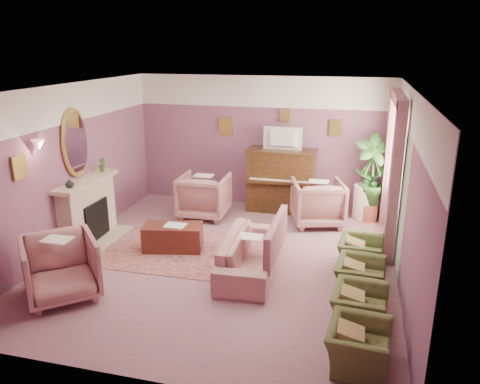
% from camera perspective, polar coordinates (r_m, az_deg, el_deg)
% --- Properties ---
extents(floor, '(5.50, 6.00, 0.01)m').
position_cam_1_polar(floor, '(7.84, -2.01, -8.29)').
color(floor, '#956570').
rests_on(floor, ground).
extents(ceiling, '(5.50, 6.00, 0.01)m').
position_cam_1_polar(ceiling, '(7.08, -2.26, 12.55)').
color(ceiling, white).
rests_on(ceiling, wall_back).
extents(wall_back, '(5.50, 0.02, 2.80)m').
position_cam_1_polar(wall_back, '(10.17, 2.67, 6.10)').
color(wall_back, '#69456C').
rests_on(wall_back, floor).
extents(wall_front, '(5.50, 0.02, 2.80)m').
position_cam_1_polar(wall_front, '(4.72, -12.57, -8.17)').
color(wall_front, '#69456C').
rests_on(wall_front, floor).
extents(wall_left, '(0.02, 6.00, 2.80)m').
position_cam_1_polar(wall_left, '(8.51, -20.20, 2.76)').
color(wall_left, '#69456C').
rests_on(wall_left, floor).
extents(wall_right, '(0.02, 6.00, 2.80)m').
position_cam_1_polar(wall_right, '(7.10, 19.70, -0.01)').
color(wall_right, '#69456C').
rests_on(wall_right, floor).
extents(picture_rail_band, '(5.50, 0.01, 0.65)m').
position_cam_1_polar(picture_rail_band, '(10.00, 2.75, 12.13)').
color(picture_rail_band, white).
rests_on(picture_rail_band, wall_back).
extents(stripe_panel, '(0.01, 3.00, 2.15)m').
position_cam_1_polar(stripe_panel, '(8.43, 18.68, 0.48)').
color(stripe_panel, '#ACBDA3').
rests_on(stripe_panel, wall_right).
extents(fireplace_surround, '(0.30, 1.40, 1.10)m').
position_cam_1_polar(fireplace_surround, '(8.83, -18.05, -2.30)').
color(fireplace_surround, beige).
rests_on(fireplace_surround, floor).
extents(fireplace_inset, '(0.18, 0.72, 0.68)m').
position_cam_1_polar(fireplace_inset, '(8.82, -17.41, -3.28)').
color(fireplace_inset, black).
rests_on(fireplace_inset, floor).
extents(fire_ember, '(0.06, 0.54, 0.10)m').
position_cam_1_polar(fire_ember, '(8.87, -17.08, -4.39)').
color(fire_ember, red).
rests_on(fire_ember, floor).
extents(mantel_shelf, '(0.40, 1.55, 0.07)m').
position_cam_1_polar(mantel_shelf, '(8.64, -18.23, 1.24)').
color(mantel_shelf, beige).
rests_on(mantel_shelf, fireplace_surround).
extents(hearth, '(0.55, 1.50, 0.02)m').
position_cam_1_polar(hearth, '(8.91, -16.63, -5.68)').
color(hearth, beige).
rests_on(hearth, floor).
extents(mirror_frame, '(0.04, 0.72, 1.20)m').
position_cam_1_polar(mirror_frame, '(8.56, -19.46, 5.67)').
color(mirror_frame, '#D3BB50').
rests_on(mirror_frame, wall_left).
extents(mirror_glass, '(0.01, 0.60, 1.06)m').
position_cam_1_polar(mirror_glass, '(8.55, -19.32, 5.67)').
color(mirror_glass, silver).
rests_on(mirror_glass, wall_left).
extents(sconce_shade, '(0.20, 0.20, 0.16)m').
position_cam_1_polar(sconce_shade, '(7.65, -23.38, 5.29)').
color(sconce_shade, '#F49D83').
rests_on(sconce_shade, wall_left).
extents(piano, '(1.40, 0.60, 1.30)m').
position_cam_1_polar(piano, '(9.96, 5.05, 1.35)').
color(piano, '#3E2611').
rests_on(piano, floor).
extents(piano_keyshelf, '(1.30, 0.12, 0.06)m').
position_cam_1_polar(piano_keyshelf, '(9.60, 4.72, 1.19)').
color(piano_keyshelf, '#3E2611').
rests_on(piano_keyshelf, piano).
extents(piano_keys, '(1.20, 0.08, 0.02)m').
position_cam_1_polar(piano_keys, '(9.59, 4.72, 1.42)').
color(piano_keys, white).
rests_on(piano_keys, piano).
extents(piano_top, '(1.45, 0.65, 0.04)m').
position_cam_1_polar(piano_top, '(9.79, 5.16, 5.06)').
color(piano_top, '#3E2611').
rests_on(piano_top, piano).
extents(television, '(0.80, 0.12, 0.48)m').
position_cam_1_polar(television, '(9.69, 5.15, 6.67)').
color(television, black).
rests_on(television, piano).
extents(print_back_left, '(0.30, 0.03, 0.38)m').
position_cam_1_polar(print_back_left, '(10.26, -1.77, 8.03)').
color(print_back_left, '#D3BB50').
rests_on(print_back_left, wall_back).
extents(print_back_right, '(0.26, 0.03, 0.34)m').
position_cam_1_polar(print_back_right, '(9.87, 11.58, 7.66)').
color(print_back_right, '#D3BB50').
rests_on(print_back_right, wall_back).
extents(print_back_mid, '(0.22, 0.03, 0.26)m').
position_cam_1_polar(print_back_mid, '(9.94, 5.53, 9.28)').
color(print_back_mid, '#D3BB50').
rests_on(print_back_mid, wall_back).
extents(print_left_wall, '(0.03, 0.28, 0.36)m').
position_cam_1_polar(print_left_wall, '(7.49, -25.28, 2.77)').
color(print_left_wall, '#D3BB50').
rests_on(print_left_wall, wall_left).
extents(window_blind, '(0.03, 1.40, 1.80)m').
position_cam_1_polar(window_blind, '(8.52, 18.75, 5.00)').
color(window_blind, beige).
rests_on(window_blind, wall_right).
extents(curtain_left, '(0.16, 0.34, 2.60)m').
position_cam_1_polar(curtain_left, '(7.71, 18.30, 0.72)').
color(curtain_left, '#955662').
rests_on(curtain_left, floor).
extents(curtain_right, '(0.16, 0.34, 2.60)m').
position_cam_1_polar(curtain_right, '(9.49, 17.69, 3.83)').
color(curtain_right, '#955662').
rests_on(curtain_right, floor).
extents(pelmet, '(0.16, 2.20, 0.16)m').
position_cam_1_polar(pelmet, '(8.38, 18.78, 10.78)').
color(pelmet, '#955662').
rests_on(pelmet, wall_right).
extents(mantel_plant, '(0.16, 0.16, 0.28)m').
position_cam_1_polar(mantel_plant, '(9.04, -16.45, 3.23)').
color(mantel_plant, '#356D29').
rests_on(mantel_plant, mantel_shelf).
extents(mantel_vase, '(0.16, 0.16, 0.16)m').
position_cam_1_polar(mantel_vase, '(8.21, -20.08, 1.02)').
color(mantel_vase, white).
rests_on(mantel_vase, mantel_shelf).
extents(area_rug, '(2.52, 1.83, 0.01)m').
position_cam_1_polar(area_rug, '(8.19, -7.33, -7.22)').
color(area_rug, '#995753').
rests_on(area_rug, floor).
extents(coffee_table, '(1.08, 0.70, 0.45)m').
position_cam_1_polar(coffee_table, '(8.21, -8.16, -5.49)').
color(coffee_table, '#512116').
rests_on(coffee_table, floor).
extents(table_paper, '(0.35, 0.28, 0.01)m').
position_cam_1_polar(table_paper, '(8.11, -7.90, -4.04)').
color(table_paper, silver).
rests_on(table_paper, coffee_table).
extents(sofa, '(0.67, 2.00, 0.81)m').
position_cam_1_polar(sofa, '(7.34, 1.30, -6.68)').
color(sofa, tan).
rests_on(sofa, floor).
extents(sofa_throw, '(0.10, 1.51, 0.55)m').
position_cam_1_polar(sofa_throw, '(7.19, 4.43, -5.55)').
color(sofa_throw, '#955662').
rests_on(sofa_throw, sofa).
extents(floral_armchair_left, '(0.95, 0.95, 0.99)m').
position_cam_1_polar(floral_armchair_left, '(9.61, -4.42, -0.20)').
color(floral_armchair_left, tan).
rests_on(floral_armchair_left, floor).
extents(floral_armchair_right, '(0.95, 0.95, 0.99)m').
position_cam_1_polar(floral_armchair_right, '(9.31, 9.46, -0.99)').
color(floral_armchair_right, tan).
rests_on(floral_armchair_right, floor).
extents(floral_armchair_front, '(0.95, 0.95, 0.99)m').
position_cam_1_polar(floral_armchair_front, '(7.02, -21.08, -8.31)').
color(floral_armchair_front, tan).
rests_on(floral_armchair_front, floor).
extents(olive_chair_a, '(0.54, 0.76, 0.66)m').
position_cam_1_polar(olive_chair_a, '(5.52, 14.28, -17.07)').
color(olive_chair_a, '#56632F').
rests_on(olive_chair_a, floor).
extents(olive_chair_b, '(0.54, 0.76, 0.66)m').
position_cam_1_polar(olive_chair_b, '(6.21, 14.38, -12.83)').
color(olive_chair_b, '#56632F').
rests_on(olive_chair_b, floor).
extents(olive_chair_c, '(0.54, 0.76, 0.66)m').
position_cam_1_polar(olive_chair_c, '(6.94, 14.45, -9.46)').
color(olive_chair_c, '#56632F').
rests_on(olive_chair_c, floor).
extents(olive_chair_d, '(0.54, 0.76, 0.66)m').
position_cam_1_polar(olive_chair_d, '(7.68, 14.51, -6.74)').
color(olive_chair_d, '#56632F').
rests_on(olive_chair_d, floor).
extents(side_table, '(0.52, 0.52, 0.70)m').
position_cam_1_polar(side_table, '(9.89, 15.12, -1.15)').
color(side_table, white).
rests_on(side_table, floor).
extents(side_plant_big, '(0.30, 0.30, 0.34)m').
position_cam_1_polar(side_plant_big, '(9.74, 15.36, 1.75)').
color(side_plant_big, '#356D29').
rests_on(side_plant_big, side_table).
extents(side_plant_small, '(0.16, 0.16, 0.28)m').
position_cam_1_polar(side_plant_small, '(9.65, 16.06, 1.37)').
color(side_plant_small, '#356D29').
rests_on(side_plant_small, side_table).
extents(palm_pot, '(0.34, 0.34, 0.34)m').
position_cam_1_polar(palm_pot, '(9.82, 15.43, -2.41)').
color(palm_pot, '#AB5138').
rests_on(palm_pot, floor).
extents(palm_plant, '(0.76, 0.76, 1.44)m').
position_cam_1_polar(palm_plant, '(9.56, 15.86, 2.61)').
color(palm_plant, '#356D29').
rests_on(palm_plant, palm_pot).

